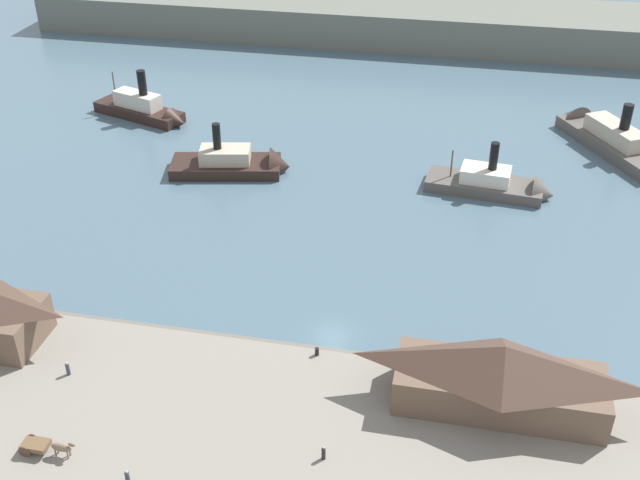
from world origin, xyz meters
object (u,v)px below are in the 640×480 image
ferry_near_quay (603,135)px  ferry_approaching_east (146,110)px  ferry_moored_west (501,185)px  pedestrian_at_waters_edge (324,453)px  pedestrian_near_east_shed (68,369)px  horse_cart (46,446)px  mooring_post_center_east (317,352)px  pedestrian_walking_east (128,478)px  ferry_departing_north (241,164)px  ferry_shed_east_terminal (501,376)px

ferry_near_quay → ferry_approaching_east: ferry_approaching_east is taller
ferry_moored_west → pedestrian_at_waters_edge: bearing=-105.1°
pedestrian_near_east_shed → ferry_approaching_east: ferry_approaching_east is taller
horse_cart → ferry_moored_west: size_ratio=0.28×
mooring_post_center_east → ferry_near_quay: 73.35m
horse_cart → ferry_approaching_east: bearing=106.2°
horse_cart → ferry_moored_west: (40.14, 61.34, -0.84)m
pedestrian_at_waters_edge → mooring_post_center_east: (-3.54, 13.90, -0.24)m
ferry_moored_west → ferry_approaching_east: bearing=166.0°
pedestrian_walking_east → ferry_departing_north: 62.61m
horse_cart → ferry_approaching_east: size_ratio=0.27×
mooring_post_center_east → horse_cart: bearing=-139.2°
pedestrian_at_waters_edge → ferry_shed_east_terminal: bearing=33.9°
ferry_departing_north → ferry_shed_east_terminal: bearing=-48.9°
ferry_shed_east_terminal → ferry_departing_north: ferry_shed_east_terminal is taller
ferry_moored_west → pedestrian_near_east_shed: bearing=-130.2°
horse_cart → ferry_shed_east_terminal: bearing=20.2°
mooring_post_center_east → ferry_near_quay: ferry_near_quay is taller
ferry_shed_east_terminal → ferry_moored_west: bearing=90.0°
pedestrian_near_east_shed → ferry_near_quay: (59.87, 72.39, -0.34)m
horse_cart → pedestrian_near_east_shed: (-3.11, 10.19, -0.20)m
horse_cart → ferry_departing_north: size_ratio=0.28×
mooring_post_center_east → ferry_near_quay: size_ratio=0.04×
mooring_post_center_east → ferry_approaching_east: size_ratio=0.05×
pedestrian_walking_east → ferry_near_quay: 97.09m
pedestrian_walking_east → mooring_post_center_east: bearing=58.0°
pedestrian_near_east_shed → ferry_moored_west: 66.99m
mooring_post_center_east → ferry_departing_north: ferry_departing_north is taller
pedestrian_at_waters_edge → ferry_approaching_east: size_ratio=0.08×
pedestrian_at_waters_edge → ferry_departing_north: ferry_departing_north is taller
horse_cart → mooring_post_center_east: bearing=40.8°
ferry_approaching_east → ferry_shed_east_terminal: bearing=-44.9°
ferry_departing_north → ferry_moored_west: bearing=1.5°
pedestrian_near_east_shed → ferry_approaching_east: bearing=106.1°
pedestrian_near_east_shed → mooring_post_center_east: 25.74m
ferry_shed_east_terminal → mooring_post_center_east: ferry_shed_east_terminal is taller
ferry_departing_north → ferry_moored_west: ferry_departing_north is taller
pedestrian_near_east_shed → ferry_near_quay: ferry_near_quay is taller
pedestrian_walking_east → pedestrian_near_east_shed: bearing=134.6°
pedestrian_near_east_shed → mooring_post_center_east: pedestrian_near_east_shed is taller
pedestrian_walking_east → ferry_departing_north: size_ratio=0.08×
pedestrian_near_east_shed → ferry_moored_west: size_ratio=0.08×
mooring_post_center_east → ferry_approaching_east: bearing=126.7°
mooring_post_center_east → ferry_approaching_east: (-43.65, 58.56, 0.05)m
ferry_approaching_east → pedestrian_at_waters_edge: bearing=-56.9°
pedestrian_at_waters_edge → ferry_near_quay: size_ratio=0.06×
horse_cart → ferry_departing_north: 60.27m
pedestrian_near_east_shed → pedestrian_walking_east: (11.81, -11.98, 0.03)m
pedestrian_near_east_shed → mooring_post_center_east: size_ratio=1.77×
pedestrian_at_waters_edge → pedestrian_walking_east: size_ratio=0.92×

